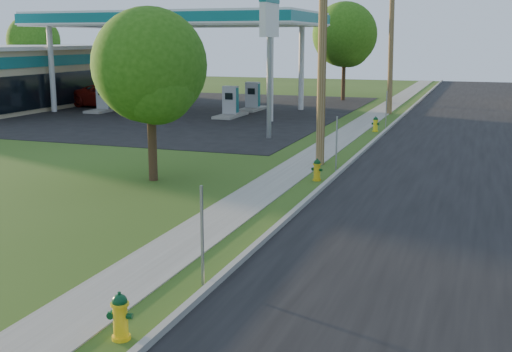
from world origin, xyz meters
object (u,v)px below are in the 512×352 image
at_px(utility_pole_mid, 323,32).
at_px(utility_pole_far, 391,38).
at_px(hydrant_far, 375,124).
at_px(tree_back, 34,43).
at_px(fuel_pump_nw, 104,101).
at_px(fuel_pump_sw, 135,96).
at_px(car_red, 112,96).
at_px(hydrant_near, 120,316).
at_px(tree_lot, 346,37).
at_px(fuel_pump_ne, 231,105).
at_px(price_pylon, 269,23).
at_px(fuel_pump_se, 253,100).
at_px(tree_verge, 151,70).
at_px(hydrant_mid, 317,170).

bearing_deg(utility_pole_mid, utility_pole_far, 90.00).
bearing_deg(hydrant_far, tree_back, 157.08).
distance_m(fuel_pump_nw, fuel_pump_sw, 4.00).
distance_m(hydrant_far, car_red, 20.02).
height_order(hydrant_near, car_red, car_red).
bearing_deg(tree_lot, utility_pole_far, -60.53).
distance_m(fuel_pump_ne, fuel_pump_sw, 9.85).
relative_size(fuel_pump_ne, price_pylon, 0.47).
bearing_deg(hydrant_near, fuel_pump_se, 106.31).
distance_m(hydrant_near, car_red, 36.17).
xyz_separation_m(fuel_pump_ne, fuel_pump_se, (0.00, 4.00, 0.00)).
height_order(fuel_pump_sw, tree_lot, tree_lot).
height_order(fuel_pump_ne, tree_verge, tree_verge).
distance_m(utility_pole_far, fuel_pump_nw, 19.03).
relative_size(fuel_pump_se, hydrant_far, 4.00).
relative_size(fuel_pump_se, tree_verge, 0.55).
distance_m(fuel_pump_sw, tree_lot, 16.66).
relative_size(fuel_pump_ne, tree_verge, 0.55).
xyz_separation_m(utility_pole_mid, price_pylon, (-3.90, 5.50, 0.48)).
relative_size(hydrant_mid, hydrant_far, 0.96).
relative_size(fuel_pump_sw, price_pylon, 0.47).
relative_size(tree_verge, tree_back, 0.85).
bearing_deg(fuel_pump_ne, fuel_pump_sw, 156.04).
distance_m(utility_pole_mid, fuel_pump_ne, 16.31).
distance_m(utility_pole_mid, car_red, 24.46).
height_order(fuel_pump_sw, price_pylon, price_pylon).
height_order(utility_pole_far, price_pylon, utility_pole_far).
height_order(tree_lot, tree_back, tree_lot).
distance_m(fuel_pump_nw, hydrant_near, 33.86).
bearing_deg(utility_pole_far, fuel_pump_nw, -164.39).
bearing_deg(hydrant_far, price_pylon, -137.05).
height_order(fuel_pump_se, hydrant_near, fuel_pump_se).
height_order(tree_lot, car_red, tree_lot).
bearing_deg(tree_verge, price_pylon, 86.29).
distance_m(hydrant_mid, car_red, 26.44).
bearing_deg(fuel_pump_se, hydrant_far, -37.91).
xyz_separation_m(fuel_pump_ne, fuel_pump_sw, (-9.00, 4.00, 0.00)).
xyz_separation_m(fuel_pump_se, price_pylon, (5.00, -11.50, 4.71)).
bearing_deg(hydrant_near, utility_pole_mid, 92.13).
distance_m(fuel_pump_se, hydrant_near, 33.73).
distance_m(utility_pole_far, car_red, 19.28).
height_order(tree_verge, tree_lot, tree_lot).
distance_m(fuel_pump_sw, price_pylon, 18.72).
distance_m(fuel_pump_ne, fuel_pump_se, 4.00).
distance_m(tree_lot, hydrant_far, 17.82).
bearing_deg(price_pylon, car_red, 146.56).
bearing_deg(hydrant_mid, tree_back, 140.78).
relative_size(utility_pole_mid, tree_verge, 1.70).
xyz_separation_m(hydrant_near, hydrant_far, (-0.02, 25.01, -0.00)).
distance_m(fuel_pump_se, tree_lot, 10.90).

